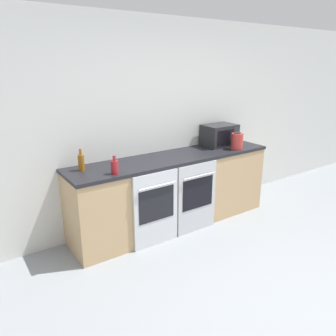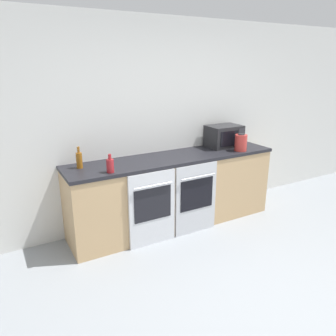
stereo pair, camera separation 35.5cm
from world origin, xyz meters
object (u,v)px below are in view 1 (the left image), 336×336
(oven_left, at_px, (156,209))
(bottle_red, at_px, (115,167))
(oven_right, at_px, (197,197))
(microwave, at_px, (219,135))
(kettle, at_px, (237,141))
(bottle_amber, at_px, (81,162))

(oven_left, bearing_deg, bottle_red, 166.74)
(oven_left, relative_size, oven_right, 1.00)
(oven_left, bearing_deg, microwave, 17.61)
(oven_left, distance_m, kettle, 1.51)
(oven_right, distance_m, kettle, 0.99)
(oven_right, bearing_deg, microwave, 30.09)
(oven_left, xyz_separation_m, bottle_amber, (-0.68, 0.42, 0.58))
(microwave, height_order, kettle, microwave)
(oven_left, xyz_separation_m, microwave, (1.33, 0.42, 0.63))
(oven_right, xyz_separation_m, bottle_red, (-1.04, 0.10, 0.56))
(bottle_amber, xyz_separation_m, kettle, (2.07, -0.29, 0.01))
(oven_left, height_order, microwave, microwave)
(oven_left, distance_m, oven_right, 0.60)
(kettle, bearing_deg, bottle_amber, 172.12)
(microwave, relative_size, bottle_amber, 1.92)
(oven_left, distance_m, microwave, 1.54)
(microwave, distance_m, bottle_amber, 2.02)
(kettle, bearing_deg, oven_left, -174.60)
(bottle_red, distance_m, kettle, 1.83)
(oven_right, xyz_separation_m, microwave, (0.73, 0.42, 0.63))
(oven_left, bearing_deg, bottle_amber, 148.55)
(bottle_amber, bearing_deg, oven_right, -17.99)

